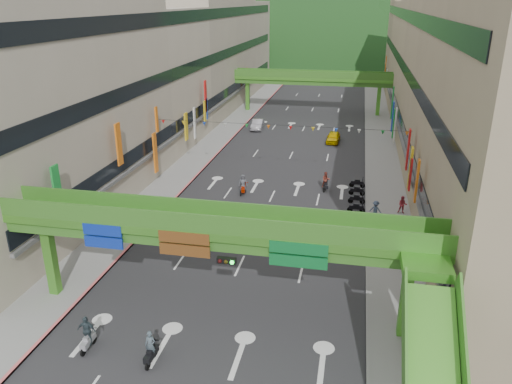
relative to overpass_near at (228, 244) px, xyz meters
The scene contains 23 objects.
ground 7.55m from the overpass_near, 99.84° to the right, with size 320.00×320.00×0.00m, color black.
road_slab 44.93m from the overpass_near, 91.20° to the left, with size 18.00×140.00×0.02m, color #28282B.
sidewalk_left 46.47m from the overpass_near, 104.97° to the left, with size 4.00×140.00×0.15m, color gray.
sidewalk_right 46.03m from the overpass_near, 77.29° to the left, with size 4.00×140.00×0.15m, color gray.
curb_left 46.02m from the overpass_near, 102.67° to the left, with size 0.20×140.00×0.18m, color #CC5959.
curb_right 45.65m from the overpass_near, 79.63° to the left, with size 0.20×140.00×0.18m, color gray.
building_row_left 49.02m from the overpass_near, 114.00° to the left, with size 12.80×95.00×19.00m.
building_row_right 48.30m from the overpass_near, 68.03° to the left, with size 12.80×95.00×19.00m.
overpass_near is the anchor object (origin of this frame).
overpass_far 59.63m from the overpass_near, 90.90° to the left, with size 28.00×2.20×7.10m.
hill_left 155.52m from the overpass_near, 95.88° to the left, with size 168.00×140.00×112.00m, color #1C4419.
hill_right 176.35m from the overpass_near, 82.15° to the left, with size 208.00×176.00×128.00m, color #1C4419.
bunting_string 24.65m from the overpass_near, 92.17° to the left, with size 26.00×0.36×0.47m.
scooter_rider_near 6.92m from the overpass_near, 125.99° to the right, with size 0.59×1.60×1.95m.
scooter_rider_mid 23.98m from the overpass_near, 80.01° to the left, with size 0.90×1.58×1.97m.
scooter_rider_left 9.10m from the overpass_near, 150.06° to the right, with size 1.06×1.60×2.13m.
scooter_rider_far 21.39m from the overpass_near, 100.64° to the left, with size 0.93×1.58×2.05m.
parked_scooter_row 21.13m from the overpass_near, 69.47° to the left, with size 1.60×11.55×1.08m.
car_silver 47.69m from the overpass_near, 99.24° to the left, with size 1.55×4.44×1.46m, color #B3B1BA.
car_yellow 42.15m from the overpass_near, 84.77° to the left, with size 1.68×4.18×1.42m, color #D2AC00.
pedestrian_red 22.14m from the overpass_near, 58.72° to the left, with size 0.78×0.61×1.61m, color maroon.
pedestrian_dark 14.17m from the overpass_near, 42.24° to the left, with size 0.92×0.39×1.58m, color black.
pedestrian_blue 19.53m from the overpass_near, 62.23° to the left, with size 0.77×0.50×1.66m, color #3C4B62.
Camera 1 is at (7.51, -19.03, 18.18)m, focal length 35.00 mm.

